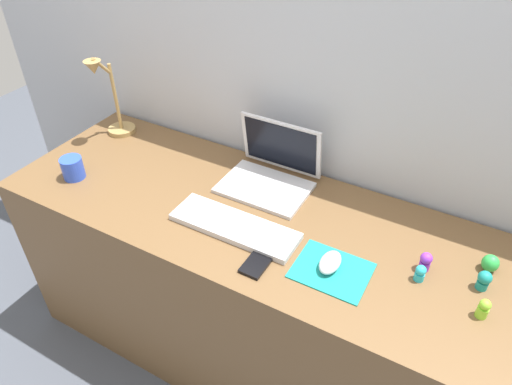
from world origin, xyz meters
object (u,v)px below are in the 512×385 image
(keyboard, at_px, (235,226))
(mouse, at_px, (330,262))
(laptop, at_px, (272,169))
(coffee_mug, at_px, (73,168))
(cell_phone, at_px, (259,261))
(toy_figurine_purple, at_px, (426,261))
(toy_figurine_lime, at_px, (484,308))
(toy_figurine_green, at_px, (490,263))
(toy_figurine_teal, at_px, (484,280))
(desk_lamp, at_px, (109,100))
(toy_figurine_cyan, at_px, (420,273))

(keyboard, distance_m, mouse, 0.32)
(laptop, height_order, coffee_mug, laptop)
(coffee_mug, bearing_deg, cell_phone, -3.31)
(cell_phone, bearing_deg, toy_figurine_purple, 26.63)
(mouse, bearing_deg, cell_phone, -156.69)
(laptop, bearing_deg, toy_figurine_lime, -18.98)
(keyboard, xyz_separation_m, toy_figurine_green, (0.71, 0.20, 0.02))
(cell_phone, relative_size, toy_figurine_teal, 2.15)
(desk_lamp, xyz_separation_m, coffee_mug, (0.07, -0.29, -0.12))
(mouse, distance_m, toy_figurine_purple, 0.26)
(toy_figurine_green, relative_size, toy_figurine_lime, 0.88)
(desk_lamp, xyz_separation_m, toy_figurine_green, (1.43, -0.05, -0.13))
(desk_lamp, distance_m, toy_figurine_purple, 1.28)
(desk_lamp, distance_m, toy_figurine_teal, 1.43)
(mouse, bearing_deg, toy_figurine_cyan, 18.81)
(keyboard, relative_size, toy_figurine_teal, 6.88)
(desk_lamp, bearing_deg, laptop, 2.15)
(toy_figurine_teal, bearing_deg, toy_figurine_green, 85.08)
(cell_phone, height_order, toy_figurine_purple, toy_figurine_purple)
(keyboard, bearing_deg, toy_figurine_green, 15.84)
(laptop, height_order, toy_figurine_teal, laptop)
(coffee_mug, bearing_deg, laptop, 27.09)
(laptop, bearing_deg, desk_lamp, -177.85)
(laptop, distance_m, mouse, 0.44)
(laptop, bearing_deg, toy_figurine_cyan, -20.04)
(toy_figurine_teal, distance_m, toy_figurine_green, 0.08)
(keyboard, xyz_separation_m, toy_figurine_cyan, (0.55, 0.07, 0.02))
(keyboard, relative_size, coffee_mug, 5.20)
(keyboard, height_order, desk_lamp, desk_lamp)
(toy_figurine_teal, xyz_separation_m, toy_figurine_lime, (0.01, -0.10, -0.00))
(laptop, xyz_separation_m, toy_figurine_purple, (0.57, -0.16, -0.02))
(mouse, relative_size, toy_figurine_teal, 1.61)
(cell_phone, bearing_deg, toy_figurine_green, 27.34)
(coffee_mug, xyz_separation_m, toy_figurine_lime, (1.36, 0.07, -0.01))
(keyboard, distance_m, toy_figurine_green, 0.74)
(laptop, distance_m, toy_figurine_green, 0.73)
(cell_phone, xyz_separation_m, toy_figurine_green, (0.58, 0.29, 0.02))
(coffee_mug, distance_m, toy_figurine_lime, 1.36)
(desk_lamp, relative_size, toy_figurine_purple, 5.68)
(cell_phone, distance_m, toy_figurine_green, 0.65)
(mouse, relative_size, toy_figurine_cyan, 1.87)
(toy_figurine_teal, relative_size, toy_figurine_cyan, 1.16)
(mouse, xyz_separation_m, toy_figurine_lime, (0.40, 0.03, 0.01))
(keyboard, distance_m, cell_phone, 0.16)
(desk_lamp, relative_size, coffee_mug, 4.31)
(coffee_mug, relative_size, toy_figurine_teal, 1.32)
(coffee_mug, height_order, toy_figurine_teal, coffee_mug)
(toy_figurine_teal, bearing_deg, desk_lamp, 174.84)
(toy_figurine_purple, bearing_deg, mouse, -151.94)
(laptop, xyz_separation_m, toy_figurine_green, (0.73, -0.07, -0.03))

